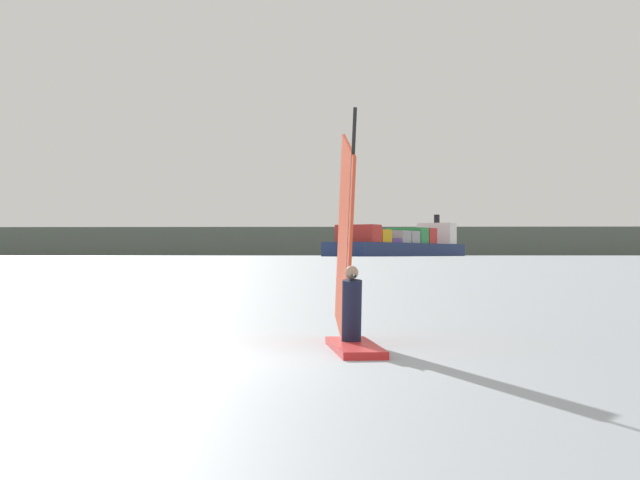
{
  "coord_description": "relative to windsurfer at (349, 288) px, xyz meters",
  "views": [
    {
      "loc": [
        1.96,
        -13.34,
        1.55
      ],
      "look_at": [
        3.64,
        20.72,
        2.05
      ],
      "focal_mm": 52.79,
      "sensor_mm": 36.0,
      "label": 1
    }
  ],
  "objects": [
    {
      "name": "ground_plane",
      "position": [
        -3.21,
        -2.22,
        -0.98
      ],
      "size": [
        4000.0,
        4000.0,
        0.0
      ],
      "primitive_type": "plane",
      "color": "#9EA8B2"
    },
    {
      "name": "cargo_ship",
      "position": [
        81.67,
        593.36,
        6.8
      ],
      "size": [
        110.28,
        154.37,
        29.35
      ],
      "rotation": [
        0.0,
        0.0,
        4.16
      ],
      "color": "navy",
      "rests_on": "ground_plane"
    },
    {
      "name": "windsurfer",
      "position": [
        0.0,
        0.0,
        0.0
      ],
      "size": [
        0.79,
        3.99,
        4.04
      ],
      "rotation": [
        0.0,
        0.0,
        4.76
      ],
      "color": "red",
      "rests_on": "ground_plane"
    },
    {
      "name": "distant_headland",
      "position": [
        243.49,
        1095.58,
        12.91
      ],
      "size": [
        1293.3,
        532.93,
        27.77
      ],
      "primitive_type": "cube",
      "rotation": [
        0.0,
        0.0,
        -0.08
      ],
      "color": "#4C564C",
      "rests_on": "ground_plane"
    }
  ]
}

